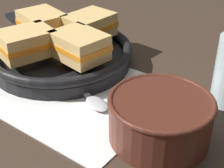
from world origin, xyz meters
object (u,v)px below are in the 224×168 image
at_px(sandwich_far_left, 79,46).
at_px(sandwich_far_right, 89,26).
at_px(soup_bowl, 160,116).
at_px(sandwich_near_right, 26,43).
at_px(sandwich_near_left, 42,24).
at_px(spoon, 90,97).
at_px(skillet, 61,54).

bearing_deg(sandwich_far_left, sandwich_far_right, 108.32).
xyz_separation_m(soup_bowl, sandwich_near_right, (-0.27, 0.07, 0.03)).
xyz_separation_m(sandwich_near_left, sandwich_far_right, (0.09, 0.03, 0.00)).
bearing_deg(sandwich_far_left, sandwich_near_left, 153.32).
distance_m(sandwich_near_left, sandwich_far_left, 0.14).
xyz_separation_m(spoon, skillet, (-0.11, 0.09, 0.01)).
bearing_deg(sandwich_near_left, spoon, -35.15).
xyz_separation_m(sandwich_near_left, sandwich_near_right, (0.03, -0.09, 0.00)).
relative_size(skillet, sandwich_near_left, 3.14).
height_order(soup_bowl, sandwich_far_right, sandwich_far_right).
bearing_deg(sandwich_far_right, soup_bowl, -41.81).
distance_m(soup_bowl, sandwich_near_right, 0.28).
height_order(spoon, sandwich_far_right, sandwich_far_right).
bearing_deg(sandwich_far_right, sandwich_near_left, -161.68).
bearing_deg(sandwich_far_left, sandwich_near_right, -161.68).
distance_m(soup_bowl, sandwich_far_right, 0.29).
relative_size(skillet, sandwich_far_left, 3.22).
relative_size(skillet, sandwich_far_right, 3.31).
relative_size(soup_bowl, sandwich_near_left, 1.24).
bearing_deg(spoon, sandwich_near_left, 175.15).
bearing_deg(sandwich_near_left, skillet, -26.62).
height_order(sandwich_far_left, sandwich_far_right, same).
height_order(sandwich_near_left, sandwich_far_right, same).
xyz_separation_m(sandwich_far_left, sandwich_far_right, (-0.03, 0.09, 0.00)).
distance_m(spoon, sandwich_far_right, 0.18).
height_order(soup_bowl, skillet, soup_bowl).
bearing_deg(sandwich_near_right, spoon, -12.23).
relative_size(soup_bowl, sandwich_far_left, 1.27).
relative_size(spoon, sandwich_far_right, 1.29).
height_order(sandwich_near_left, sandwich_far_left, same).
xyz_separation_m(soup_bowl, sandwich_near_left, (-0.30, 0.16, 0.03)).
bearing_deg(spoon, soup_bowl, 13.81).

